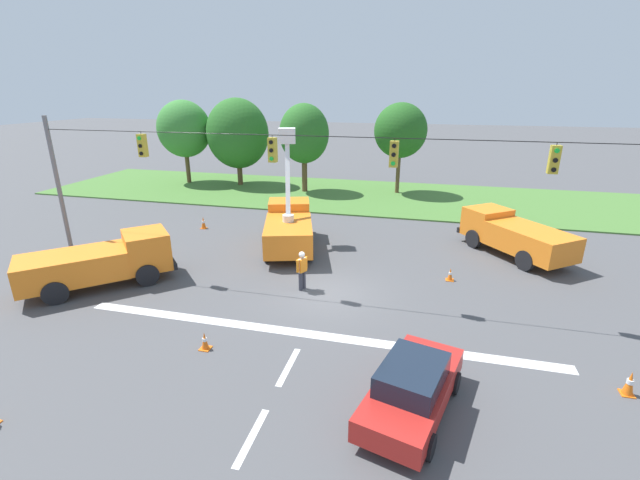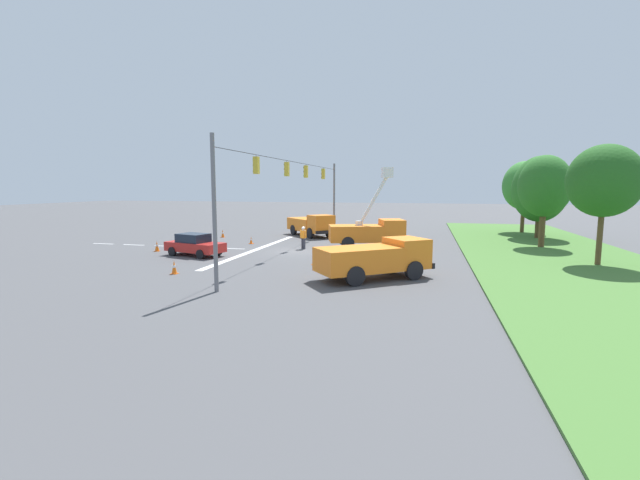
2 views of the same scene
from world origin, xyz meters
TOP-DOWN VIEW (x-y plane):
  - ground_plane at (0.00, 0.00)m, footprint 200.00×200.00m
  - grass_verge at (0.00, 18.00)m, footprint 56.00×12.00m
  - lane_markings at (0.00, -4.84)m, footprint 17.60×15.25m
  - signal_gantry at (0.00, -0.00)m, footprint 26.20×0.33m
  - tree_far_west at (-17.72, 19.13)m, footprint 4.86×4.31m
  - tree_west at (-12.69, 19.45)m, footprint 5.54×4.86m
  - tree_centre at (-6.24, 18.26)m, footprint 4.08×3.93m
  - tree_east at (1.44, 19.63)m, footprint 4.23×4.14m
  - utility_truck_bucket_lift at (-3.32, 4.95)m, footprint 4.09×6.49m
  - utility_truck_support_near at (-9.83, -1.60)m, footprint 6.02×5.90m
  - utility_truck_support_far at (8.42, 6.82)m, footprint 5.55×6.22m
  - sedan_red at (3.84, -6.43)m, footprint 2.82×4.61m
  - road_worker at (-1.14, 0.09)m, footprint 0.39×0.59m
  - traffic_cone_foreground_left at (-3.03, -5.10)m, footprint 0.36×0.36m
  - traffic_cone_foreground_right at (-9.64, 6.97)m, footprint 0.36×0.36m
  - traffic_cone_mid_left at (5.17, 2.65)m, footprint 0.36×0.36m
  - traffic_cone_mid_right at (9.85, -4.22)m, footprint 0.36×0.36m
  - traffic_cone_near_bucket at (-6.78, -9.62)m, footprint 0.36×0.36m
  - traffic_cone_lane_edge_a at (-9.44, 2.59)m, footprint 0.36×0.36m
  - traffic_cone_lane_edge_b at (2.67, -10.28)m, footprint 0.36×0.36m

SIDE VIEW (x-z plane):
  - ground_plane at x=0.00m, z-range 0.00..0.00m
  - lane_markings at x=0.00m, z-range 0.00..0.01m
  - grass_verge at x=0.00m, z-range 0.00..0.10m
  - traffic_cone_lane_edge_a at x=-9.44m, z-range -0.02..0.59m
  - traffic_cone_mid_left at x=5.17m, z-range -0.02..0.59m
  - traffic_cone_foreground_left at x=-3.03m, z-range -0.01..0.62m
  - traffic_cone_near_bucket at x=-6.78m, z-range 0.00..0.75m
  - traffic_cone_foreground_right at x=-9.64m, z-range 0.00..0.76m
  - traffic_cone_mid_right at x=9.85m, z-range 0.00..0.76m
  - traffic_cone_lane_edge_b at x=2.67m, z-range 0.00..0.80m
  - sedan_red at x=3.84m, z-range 0.01..1.57m
  - road_worker at x=-1.14m, z-range 0.11..1.88m
  - utility_truck_support_far at x=8.42m, z-range 0.10..2.17m
  - utility_truck_support_near at x=-9.83m, z-range 0.05..2.23m
  - utility_truck_bucket_lift at x=-3.32m, z-range -1.83..4.51m
  - signal_gantry at x=0.00m, z-range 0.98..8.18m
  - tree_west at x=-12.69m, z-range 0.79..8.45m
  - tree_centre at x=-6.24m, z-range 1.22..8.50m
  - tree_far_west at x=-17.72m, z-range 1.21..8.68m
  - tree_east at x=1.44m, z-range 1.49..8.85m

